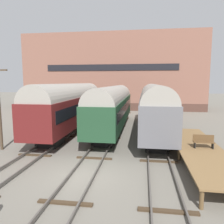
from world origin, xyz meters
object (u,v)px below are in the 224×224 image
at_px(train_car_grey, 154,105).
at_px(bench, 204,141).
at_px(train_car_maroon, 71,104).
at_px(train_car_green, 113,105).

xyz_separation_m(train_car_grey, bench, (3.08, -8.37, -1.56)).
bearing_deg(train_car_maroon, train_car_green, 14.65).
xyz_separation_m(train_car_green, train_car_maroon, (-4.60, -1.20, 0.15)).
bearing_deg(train_car_grey, train_car_maroon, -177.74).
bearing_deg(bench, train_car_grey, 110.20).
xyz_separation_m(train_car_grey, train_car_maroon, (-9.20, -0.36, 0.02)).
height_order(train_car_grey, train_car_maroon, train_car_maroon).
bearing_deg(train_car_grey, train_car_green, 169.67).
xyz_separation_m(train_car_green, bench, (7.68, -9.21, -1.43)).
bearing_deg(train_car_green, train_car_grey, -10.33).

